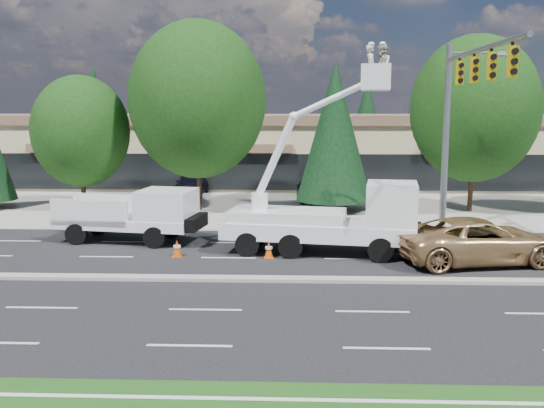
{
  "coord_description": "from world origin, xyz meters",
  "views": [
    {
      "loc": [
        2.64,
        -20.59,
        5.98
      ],
      "look_at": [
        1.81,
        2.11,
        2.4
      ],
      "focal_mm": 40.0,
      "sensor_mm": 36.0,
      "label": 1
    }
  ],
  "objects_px": {
    "signal_mast": "(460,107)",
    "minivan": "(479,241)",
    "bucket_truck": "(336,210)",
    "utility_pickup": "(135,220)"
  },
  "relations": [
    {
      "from": "signal_mast",
      "to": "minivan",
      "type": "xyz_separation_m",
      "value": [
        -0.15,
        -4.24,
        -5.17
      ]
    },
    {
      "from": "signal_mast",
      "to": "bucket_truck",
      "type": "height_order",
      "value": "signal_mast"
    },
    {
      "from": "utility_pickup",
      "to": "minivan",
      "type": "height_order",
      "value": "utility_pickup"
    },
    {
      "from": "minivan",
      "to": "signal_mast",
      "type": "bearing_deg",
      "value": -12.54
    },
    {
      "from": "utility_pickup",
      "to": "bucket_truck",
      "type": "bearing_deg",
      "value": -3.78
    },
    {
      "from": "signal_mast",
      "to": "utility_pickup",
      "type": "height_order",
      "value": "signal_mast"
    },
    {
      "from": "signal_mast",
      "to": "minivan",
      "type": "height_order",
      "value": "signal_mast"
    },
    {
      "from": "signal_mast",
      "to": "bucket_truck",
      "type": "distance_m",
      "value": 7.65
    },
    {
      "from": "utility_pickup",
      "to": "bucket_truck",
      "type": "height_order",
      "value": "bucket_truck"
    },
    {
      "from": "utility_pickup",
      "to": "signal_mast",
      "type": "bearing_deg",
      "value": 12.71
    }
  ]
}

